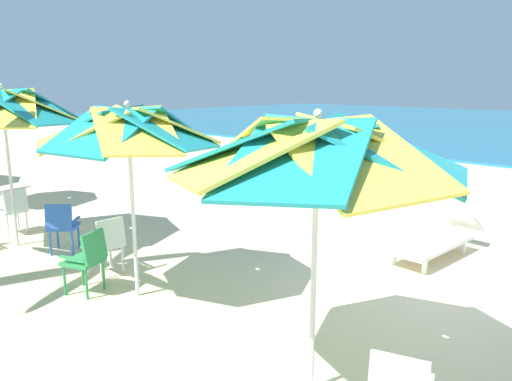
% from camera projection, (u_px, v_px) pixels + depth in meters
% --- Properties ---
extents(ground_plane, '(80.00, 80.00, 0.00)m').
position_uv_depth(ground_plane, '(440.00, 296.00, 6.53)').
color(ground_plane, beige).
extents(beach_umbrella_0, '(2.54, 2.54, 2.56)m').
position_uv_depth(beach_umbrella_0, '(317.00, 150.00, 4.07)').
color(beach_umbrella_0, silver).
rests_on(beach_umbrella_0, ground).
extents(beach_umbrella_1, '(2.30, 2.30, 2.55)m').
position_uv_depth(beach_umbrella_1, '(128.00, 129.00, 6.07)').
color(beach_umbrella_1, silver).
rests_on(beach_umbrella_1, ground).
extents(plastic_chair_1, '(0.60, 0.58, 0.87)m').
position_uv_depth(plastic_chair_1, '(87.00, 258.00, 6.51)').
color(plastic_chair_1, '#2D8C4C').
rests_on(plastic_chair_1, ground).
extents(plastic_chair_2, '(0.47, 0.44, 0.87)m').
position_uv_depth(plastic_chair_2, '(107.00, 242.00, 7.16)').
color(plastic_chair_2, white).
rests_on(plastic_chair_2, ground).
extents(beach_umbrella_2, '(2.61, 2.61, 2.76)m').
position_uv_depth(beach_umbrella_2, '(3.00, 108.00, 8.07)').
color(beach_umbrella_2, silver).
rests_on(beach_umbrella_2, ground).
extents(plastic_chair_4, '(0.63, 0.63, 0.87)m').
position_uv_depth(plastic_chair_4, '(62.00, 224.00, 8.05)').
color(plastic_chair_4, blue).
rests_on(plastic_chair_4, ground).
extents(plastic_chair_5, '(0.50, 0.48, 0.87)m').
position_uv_depth(plastic_chair_5, '(13.00, 208.00, 9.10)').
color(plastic_chair_5, white).
rests_on(plastic_chair_5, ground).
extents(sun_lounger_1, '(0.74, 2.18, 0.62)m').
position_uv_depth(sun_lounger_1, '(437.00, 239.00, 7.97)').
color(sun_lounger_1, white).
rests_on(sun_lounger_1, ground).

